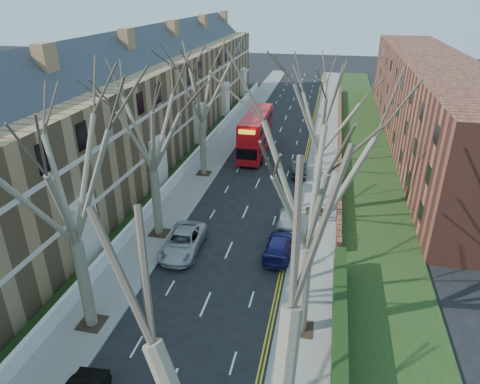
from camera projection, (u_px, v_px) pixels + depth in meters
The scene contains 16 objects.
pavement_left at pixel (227, 140), 53.07m from camera, with size 3.00×102.00×0.12m, color slate.
pavement_right at pixel (325, 147), 50.80m from camera, with size 3.00×102.00×0.12m, color slate.
terrace_left at pixel (138, 109), 45.11m from camera, with size 9.70×78.00×13.60m.
flats_right at pixel (429, 103), 50.06m from camera, with size 13.97×54.00×10.00m.
front_wall_left at pixel (194, 157), 46.08m from camera, with size 0.30×78.00×1.00m.
grass_verge_right at pixel (364, 149), 49.91m from camera, with size 6.00×102.00×0.06m.
tree_left_mid at pixel (62, 166), 19.79m from camera, with size 10.50×10.50×14.71m.
tree_left_far at pixel (148, 116), 28.76m from camera, with size 10.15×10.15×14.22m.
tree_left_dist at pixel (200, 79), 39.23m from camera, with size 10.50×10.50×14.71m.
tree_right_mid at pixel (313, 170), 19.40m from camera, with size 10.50×10.50×14.71m.
tree_right_far at pixel (323, 104), 31.90m from camera, with size 10.15×10.15×14.22m.
double_decker_bus at pixel (256, 134), 48.18m from camera, with size 2.81×10.66×4.46m.
car_left_far at pixel (183, 242), 30.34m from camera, with size 2.47×5.35×1.49m, color #AAAAAF.
car_right_near at pixel (279, 246), 29.97m from camera, with size 1.87×4.61×1.34m, color #181753.
car_right_mid at pixel (287, 219), 33.58m from camera, with size 1.58×3.93×1.34m, color #9B9DA3.
car_right_far at pixel (299, 168), 43.00m from camera, with size 1.42×4.07×1.34m, color black.
Camera 1 is at (6.23, -10.26, 16.95)m, focal length 32.00 mm.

